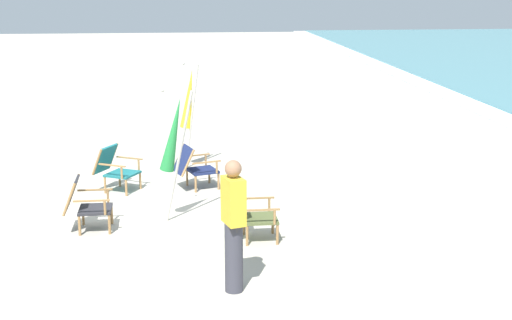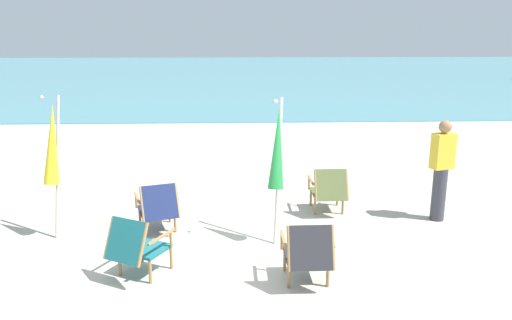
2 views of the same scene
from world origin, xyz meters
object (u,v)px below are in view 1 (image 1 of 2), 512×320
beach_chair_far_center (84,203)px  beach_chair_front_left (249,212)px  umbrella_furled_yellow (189,100)px  beach_chair_back_left (115,167)px  umbrella_furled_green (174,136)px  person_near_chairs (234,225)px  beach_chair_mid_center (194,166)px

beach_chair_far_center → beach_chair_front_left: 2.50m
beach_chair_far_center → umbrella_furled_yellow: (-3.46, 1.63, 0.95)m
beach_chair_back_left → beach_chair_front_left: 3.48m
beach_chair_far_center → umbrella_furled_green: 1.66m
beach_chair_front_left → umbrella_furled_yellow: (-4.15, -0.77, 0.95)m
beach_chair_back_left → umbrella_furled_yellow: (-1.40, 1.36, 0.95)m
beach_chair_front_left → umbrella_furled_green: umbrella_furled_green is taller
beach_chair_far_center → person_near_chairs: 3.18m
beach_chair_front_left → umbrella_furled_green: (-0.95, -1.05, 0.94)m
beach_chair_mid_center → person_near_chairs: size_ratio=0.54×
beach_chair_mid_center → umbrella_furled_green: bearing=-10.3°
beach_chair_back_left → umbrella_furled_yellow: bearing=135.7°
beach_chair_front_left → person_near_chairs: (1.71, -0.35, 0.41)m
umbrella_furled_yellow → person_near_chairs: size_ratio=1.29×
beach_chair_far_center → umbrella_furled_green: (-0.26, 1.35, 0.93)m
beach_chair_far_center → umbrella_furled_green: umbrella_furled_green is taller
beach_chair_mid_center → umbrella_furled_green: 2.01m
beach_chair_far_center → umbrella_furled_yellow: bearing=154.8°
beach_chair_far_center → umbrella_furled_yellow: size_ratio=0.38×
beach_chair_front_left → umbrella_furled_yellow: 4.32m
beach_chair_far_center → beach_chair_mid_center: beach_chair_far_center is taller
beach_chair_back_left → person_near_chairs: person_near_chairs is taller
umbrella_furled_green → beach_chair_back_left: bearing=-149.1°
beach_chair_mid_center → beach_chair_back_left: 1.40m
umbrella_furled_yellow → person_near_chairs: (5.86, 0.42, -0.54)m
umbrella_furled_green → person_near_chairs: bearing=14.8°
beach_chair_mid_center → beach_chair_front_left: beach_chair_front_left is taller
beach_chair_mid_center → beach_chair_back_left: beach_chair_back_left is taller
beach_chair_mid_center → beach_chair_far_center: bearing=-39.6°
umbrella_furled_yellow → person_near_chairs: 5.90m
beach_chair_front_left → umbrella_furled_green: 1.70m
beach_chair_far_center → person_near_chairs: (2.39, 2.05, 0.41)m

